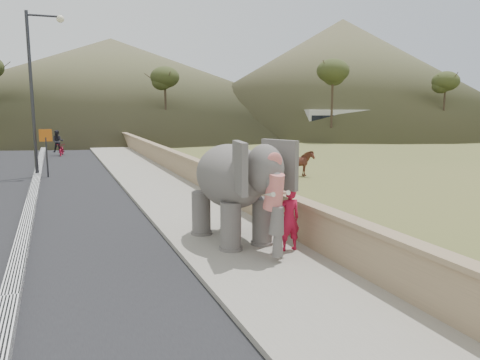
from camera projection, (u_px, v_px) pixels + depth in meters
name	position (u px, v px, depth m)	size (l,w,h in m)	color
ground	(272.00, 277.00, 9.81)	(160.00, 160.00, 0.00)	olive
road	(32.00, 203.00, 17.18)	(7.00, 120.00, 0.03)	black
median	(32.00, 200.00, 17.16)	(0.35, 120.00, 0.22)	black
walkway	(166.00, 192.00, 18.98)	(3.00, 120.00, 0.15)	#9E9687
parapet	(205.00, 178.00, 19.51)	(0.30, 120.00, 1.10)	tan
lamppost	(38.00, 78.00, 22.68)	(1.76, 0.36, 8.00)	#2E2D32
signboard	(46.00, 145.00, 23.00)	(0.60, 0.08, 2.40)	#2D2D33
cow	(298.00, 164.00, 23.45)	(0.72, 1.57, 1.33)	brown
distant_car	(285.00, 133.00, 48.40)	(1.70, 4.23, 1.44)	#AEB0B5
bus_white	(357.00, 124.00, 49.36)	(2.50, 11.00, 3.10)	silver
bus_orange	(417.00, 123.00, 52.51)	(2.50, 11.00, 3.10)	gold
hill_right	(341.00, 75.00, 69.37)	(56.00, 56.00, 16.00)	brown
hill_far	(113.00, 84.00, 74.80)	(80.00, 80.00, 14.00)	brown
elephant_and_man	(231.00, 190.00, 11.86)	(2.39, 3.80, 2.58)	slate
motorcyclist	(60.00, 146.00, 33.12)	(1.05, 1.72, 1.83)	maroon
trees	(114.00, 98.00, 35.99)	(47.82, 42.10, 9.25)	#473828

